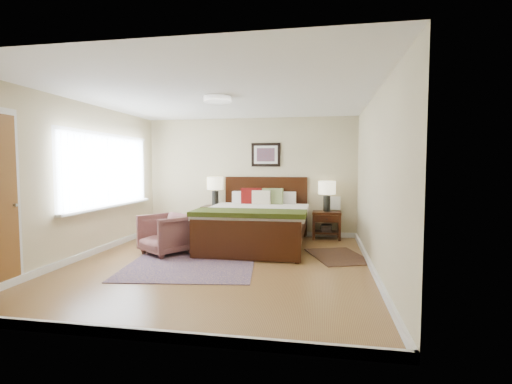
# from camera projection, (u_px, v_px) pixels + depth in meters

# --- Properties ---
(floor) EXTENTS (5.00, 5.00, 0.00)m
(floor) POSITION_uv_depth(u_px,v_px,m) (219.00, 264.00, 5.60)
(floor) COLOR olive
(floor) RESTS_ON ground
(back_wall) EXTENTS (4.50, 0.04, 2.50)m
(back_wall) POSITION_uv_depth(u_px,v_px,m) (250.00, 177.00, 7.97)
(back_wall) COLOR beige
(back_wall) RESTS_ON ground
(front_wall) EXTENTS (4.50, 0.04, 2.50)m
(front_wall) POSITION_uv_depth(u_px,v_px,m) (135.00, 194.00, 3.05)
(front_wall) COLOR beige
(front_wall) RESTS_ON ground
(left_wall) EXTENTS (0.04, 5.00, 2.50)m
(left_wall) POSITION_uv_depth(u_px,v_px,m) (82.00, 181.00, 5.90)
(left_wall) COLOR beige
(left_wall) RESTS_ON ground
(right_wall) EXTENTS (0.04, 5.00, 2.50)m
(right_wall) POSITION_uv_depth(u_px,v_px,m) (375.00, 183.00, 5.12)
(right_wall) COLOR beige
(right_wall) RESTS_ON ground
(ceiling) EXTENTS (4.50, 5.00, 0.02)m
(ceiling) POSITION_uv_depth(u_px,v_px,m) (217.00, 96.00, 5.42)
(ceiling) COLOR white
(ceiling) RESTS_ON back_wall
(window) EXTENTS (0.11, 2.72, 1.32)m
(window) POSITION_uv_depth(u_px,v_px,m) (109.00, 172.00, 6.57)
(window) COLOR silver
(window) RESTS_ON left_wall
(ceil_fixture) EXTENTS (0.44, 0.44, 0.08)m
(ceil_fixture) POSITION_uv_depth(u_px,v_px,m) (217.00, 99.00, 5.42)
(ceil_fixture) COLOR white
(ceil_fixture) RESTS_ON ceiling
(bed) EXTENTS (1.88, 2.29, 1.23)m
(bed) POSITION_uv_depth(u_px,v_px,m) (257.00, 216.00, 6.85)
(bed) COLOR black
(bed) RESTS_ON ground
(wall_art) EXTENTS (0.62, 0.05, 0.50)m
(wall_art) POSITION_uv_depth(u_px,v_px,m) (266.00, 155.00, 7.84)
(wall_art) COLOR black
(wall_art) RESTS_ON back_wall
(nightstand_left) EXTENTS (0.53, 0.48, 0.63)m
(nightstand_left) POSITION_uv_depth(u_px,v_px,m) (215.00, 212.00, 7.89)
(nightstand_left) COLOR black
(nightstand_left) RESTS_ON ground
(nightstand_right) EXTENTS (0.57, 0.43, 0.56)m
(nightstand_right) POSITION_uv_depth(u_px,v_px,m) (327.00, 222.00, 7.51)
(nightstand_right) COLOR black
(nightstand_right) RESTS_ON ground
(lamp_left) EXTENTS (0.34, 0.34, 0.61)m
(lamp_left) POSITION_uv_depth(u_px,v_px,m) (215.00, 186.00, 7.88)
(lamp_left) COLOR black
(lamp_left) RESTS_ON nightstand_left
(lamp_right) EXTENTS (0.34, 0.34, 0.61)m
(lamp_right) POSITION_uv_depth(u_px,v_px,m) (327.00, 190.00, 7.47)
(lamp_right) COLOR black
(lamp_right) RESTS_ON nightstand_right
(armchair) EXTENTS (1.01, 1.02, 0.67)m
(armchair) POSITION_uv_depth(u_px,v_px,m) (166.00, 234.00, 6.24)
(armchair) COLOR brown
(armchair) RESTS_ON ground
(rug_persian) EXTENTS (2.21, 2.88, 0.01)m
(rug_persian) POSITION_uv_depth(u_px,v_px,m) (197.00, 258.00, 5.95)
(rug_persian) COLOR #0E0E46
(rug_persian) RESTS_ON ground
(rug_navy) EXTENTS (1.14, 1.39, 0.01)m
(rug_navy) POSITION_uv_depth(u_px,v_px,m) (338.00, 256.00, 6.07)
(rug_navy) COLOR black
(rug_navy) RESTS_ON ground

